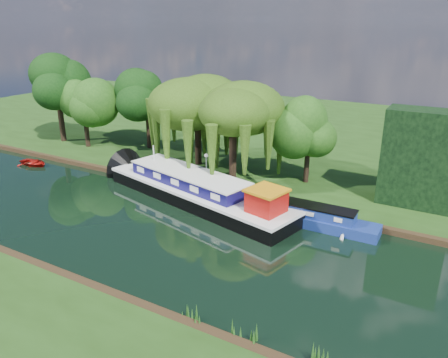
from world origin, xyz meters
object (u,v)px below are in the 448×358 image
Objects in this scene: dutch_barge at (198,191)px; white_cruiser at (346,235)px; narrowboat at (299,215)px; red_dinghy at (34,165)px.

white_cruiser is (12.98, 0.23, -1.03)m from dutch_barge.
narrowboat is (9.12, 0.53, -0.39)m from dutch_barge.
red_dinghy is at bearing -179.13° from narrowboat.
red_dinghy is 34.36m from white_cruiser.
narrowboat is 4.83× the size of white_cruiser.
dutch_barge is 7.93× the size of white_cruiser.
dutch_barge is 21.40m from red_dinghy.
dutch_barge is at bearing -177.46° from narrowboat.
narrowboat is at bearing -89.04° from red_dinghy.
red_dinghy is (-21.38, -0.36, -1.03)m from dutch_barge.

